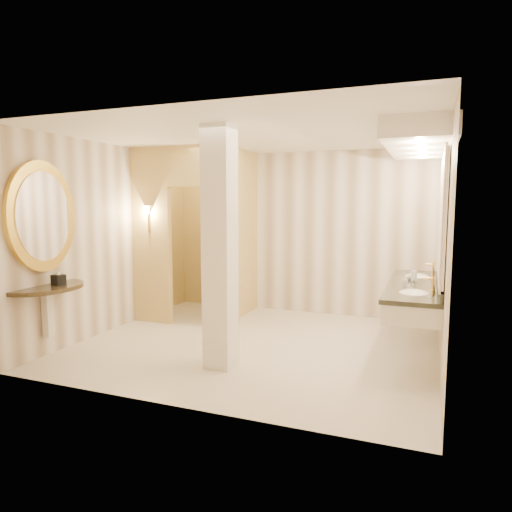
{
  "coord_description": "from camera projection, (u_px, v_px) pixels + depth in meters",
  "views": [
    {
      "loc": [
        2.11,
        -5.47,
        1.86
      ],
      "look_at": [
        -0.08,
        0.2,
        1.15
      ],
      "focal_mm": 32.0,
      "sensor_mm": 36.0,
      "label": 1
    }
  ],
  "objects": [
    {
      "name": "soap_bottle_a",
      "position": [
        405.0,
        282.0,
        5.4
      ],
      "size": [
        0.05,
        0.05,
        0.12
      ],
      "primitive_type": "imported",
      "rotation": [
        0.0,
        0.0,
        0.02
      ],
      "color": "beige",
      "rests_on": "vanity"
    },
    {
      "name": "toilet",
      "position": [
        220.0,
        290.0,
        8.04
      ],
      "size": [
        0.38,
        0.66,
        0.68
      ],
      "primitive_type": "imported",
      "rotation": [
        0.0,
        0.0,
        3.15
      ],
      "color": "white",
      "rests_on": "floor"
    },
    {
      "name": "console_shelf",
      "position": [
        43.0,
        246.0,
        5.43
      ],
      "size": [
        1.01,
        1.01,
        1.96
      ],
      "color": "black",
      "rests_on": "floor"
    },
    {
      "name": "soap_bottle_b",
      "position": [
        411.0,
        276.0,
        5.87
      ],
      "size": [
        0.09,
        0.09,
        0.11
      ],
      "primitive_type": "imported",
      "rotation": [
        0.0,
        0.0,
        0.12
      ],
      "color": "silver",
      "rests_on": "vanity"
    },
    {
      "name": "tissue_box",
      "position": [
        58.0,
        280.0,
        5.49
      ],
      "size": [
        0.14,
        0.14,
        0.13
      ],
      "primitive_type": "cube",
      "rotation": [
        0.0,
        0.0,
        -0.13
      ],
      "color": "black",
      "rests_on": "console_shelf"
    },
    {
      "name": "wall_right",
      "position": [
        445.0,
        249.0,
        5.07
      ],
      "size": [
        0.02,
        4.0,
        2.7
      ],
      "primitive_type": "cube",
      "color": "white",
      "rests_on": "floor"
    },
    {
      "name": "wall_front",
      "position": [
        175.0,
        261.0,
        4.03
      ],
      "size": [
        4.5,
        0.02,
        2.7
      ],
      "primitive_type": "cube",
      "color": "white",
      "rests_on": "floor"
    },
    {
      "name": "toilet_closet",
      "position": [
        213.0,
        233.0,
        7.17
      ],
      "size": [
        1.5,
        1.55,
        2.7
      ],
      "color": "#E7C178",
      "rests_on": "floor"
    },
    {
      "name": "wall_left",
      "position": [
        113.0,
        238.0,
        6.68
      ],
      "size": [
        0.02,
        4.0,
        2.7
      ],
      "primitive_type": "cube",
      "color": "white",
      "rests_on": "floor"
    },
    {
      "name": "wall_back",
      "position": [
        299.0,
        233.0,
        7.73
      ],
      "size": [
        4.5,
        0.02,
        2.7
      ],
      "primitive_type": "cube",
      "color": "white",
      "rests_on": "floor"
    },
    {
      "name": "ceiling",
      "position": [
        256.0,
        136.0,
        5.72
      ],
      "size": [
        4.5,
        4.5,
        0.0
      ],
      "primitive_type": "plane",
      "rotation": [
        3.14,
        0.0,
        0.0
      ],
      "color": "white",
      "rests_on": "wall_back"
    },
    {
      "name": "wall_sconce",
      "position": [
        148.0,
        211.0,
        6.92
      ],
      "size": [
        0.14,
        0.14,
        0.42
      ],
      "color": "#BC903C",
      "rests_on": "toilet_closet"
    },
    {
      "name": "floor",
      "position": [
        256.0,
        344.0,
        6.04
      ],
      "size": [
        4.5,
        4.5,
        0.0
      ],
      "primitive_type": "plane",
      "color": "beige",
      "rests_on": "ground"
    },
    {
      "name": "soap_bottle_c",
      "position": [
        414.0,
        274.0,
        5.7
      ],
      "size": [
        0.09,
        0.09,
        0.19
      ],
      "primitive_type": "imported",
      "rotation": [
        0.0,
        0.0,
        -0.25
      ],
      "color": "#C6B28C",
      "rests_on": "vanity"
    },
    {
      "name": "vanity",
      "position": [
        421.0,
        222.0,
        5.51
      ],
      "size": [
        0.75,
        2.46,
        2.09
      ],
      "color": "white",
      "rests_on": "floor"
    },
    {
      "name": "pillar",
      "position": [
        220.0,
        249.0,
        5.08
      ],
      "size": [
        0.31,
        0.31,
        2.7
      ],
      "primitive_type": "cube",
      "color": "white",
      "rests_on": "floor"
    }
  ]
}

